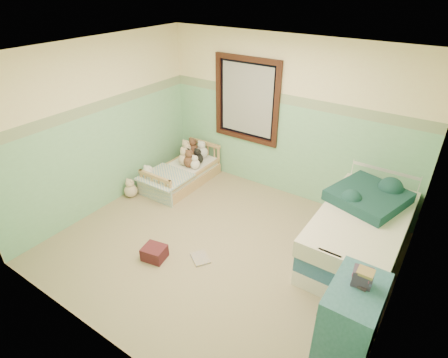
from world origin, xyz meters
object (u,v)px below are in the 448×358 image
Objects in this scene: plush_floor_cream at (149,180)px; plush_floor_tan at (131,191)px; dresser at (351,316)px; twin_bed_frame at (356,248)px; red_pillow at (154,253)px; toddler_bed_frame at (183,178)px; floor_book at (200,258)px.

plush_floor_cream reaches higher than plush_floor_tan.
plush_floor_cream is at bearing 163.82° from dresser.
plush_floor_cream is at bearing -175.70° from twin_bed_frame.
twin_bed_frame is 2.62m from red_pillow.
dresser is at bearing -16.18° from plush_floor_cream.
plush_floor_cream is at bearing 85.81° from plush_floor_tan.
plush_floor_cream reaches higher than red_pillow.
dresser is at bearing 4.16° from red_pillow.
red_pillow is at bearing -175.84° from dresser.
dresser is at bearing -10.38° from plush_floor_tan.
plush_floor_tan is at bearing 147.31° from red_pillow.
toddler_bed_frame is 1.94m from red_pillow.
plush_floor_cream is 3.93m from dresser.
twin_bed_frame is 7.30× the size of floor_book.
red_pillow is at bearing -144.29° from twin_bed_frame.
plush_floor_cream is at bearing -131.77° from toddler_bed_frame.
twin_bed_frame is 6.75× the size of red_pillow.
red_pillow is at bearing -43.68° from plush_floor_cream.
floor_book is at bearing 175.86° from dresser.
plush_floor_tan reaches higher than floor_book.
dresser is at bearing -24.22° from toddler_bed_frame.
plush_floor_cream is 1.04× the size of floor_book.
red_pillow is 0.59m from floor_book.
dresser reaches higher than toddler_bed_frame.
toddler_bed_frame is 3.72m from dresser.
toddler_bed_frame is 6.24× the size of plush_floor_tan.
toddler_bed_frame is 4.83× the size of red_pillow.
floor_book is at bearing -27.53° from plush_floor_cream.
twin_bed_frame is 1.41m from dresser.
twin_bed_frame is at bearing 102.80° from dresser.
plush_floor_tan reaches higher than toddler_bed_frame.
plush_floor_cream is 0.14× the size of twin_bed_frame.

